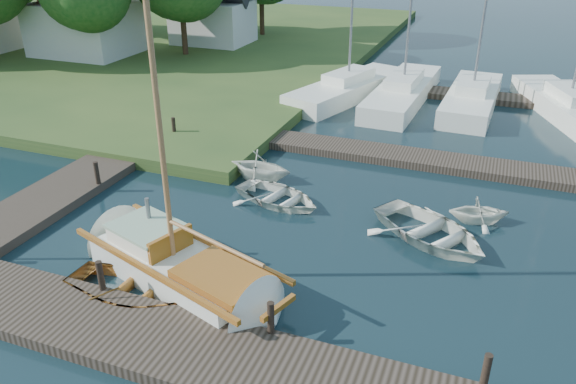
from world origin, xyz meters
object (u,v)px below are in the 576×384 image
(tender_b, at_px, (260,164))
(marina_boat_3, at_px, (569,105))
(tender_c, at_px, (431,228))
(house_a, at_px, (84,14))
(mooring_post_1, at_px, (101,276))
(tender_d, at_px, (479,208))
(house_c, at_px, (213,12))
(mooring_post_3, at_px, (486,371))
(sailboat, at_px, (184,270))
(dinghy, at_px, (129,285))
(marina_boat_2, at_px, (472,97))
(marina_boat_1, at_px, (403,91))
(mooring_post_2, at_px, (271,318))
(marina_boat_0, at_px, (348,87))
(mooring_post_5, at_px, (174,127))
(mooring_post_4, at_px, (97,173))
(tender_a, at_px, (278,194))

(tender_b, relative_size, marina_boat_3, 0.18)
(tender_c, bearing_deg, house_a, 91.45)
(mooring_post_1, xyz_separation_m, tender_d, (8.42, 7.40, -0.22))
(house_c, bearing_deg, mooring_post_3, -53.47)
(sailboat, height_order, house_a, sailboat)
(sailboat, height_order, dinghy, sailboat)
(marina_boat_2, bearing_deg, marina_boat_1, 93.75)
(sailboat, relative_size, house_c, 1.86)
(marina_boat_3, bearing_deg, sailboat, 129.61)
(mooring_post_1, xyz_separation_m, house_a, (-17.00, 21.00, 2.26))
(mooring_post_2, xyz_separation_m, tender_c, (2.67, 5.80, -0.31))
(tender_d, distance_m, marina_boat_0, 13.69)
(marina_boat_3, bearing_deg, mooring_post_5, 100.18)
(tender_d, bearing_deg, tender_b, 69.48)
(dinghy, relative_size, house_c, 0.65)
(mooring_post_5, bearing_deg, tender_c, -20.60)
(mooring_post_5, xyz_separation_m, dinghy, (4.55, -9.70, -0.35))
(mooring_post_1, relative_size, house_c, 0.15)
(tender_b, height_order, marina_boat_1, marina_boat_1)
(mooring_post_2, relative_size, tender_c, 0.21)
(mooring_post_2, distance_m, marina_boat_0, 19.25)
(tender_b, height_order, house_c, house_c)
(dinghy, xyz_separation_m, house_a, (-17.55, 20.70, 2.61))
(mooring_post_5, xyz_separation_m, marina_boat_3, (15.63, 9.54, -0.12))
(sailboat, distance_m, house_a, 27.09)
(mooring_post_1, xyz_separation_m, marina_boat_2, (7.25, 19.35, -0.13))
(sailboat, xyz_separation_m, tender_c, (5.69, 4.43, 0.05))
(marina_boat_3, bearing_deg, tender_b, 116.04)
(mooring_post_5, bearing_deg, dinghy, -64.86)
(marina_boat_1, height_order, house_a, marina_boat_1)
(mooring_post_2, bearing_deg, marina_boat_1, 91.89)
(mooring_post_2, distance_m, mooring_post_5, 13.12)
(mooring_post_2, distance_m, house_a, 30.14)
(marina_boat_2, relative_size, marina_boat_3, 0.83)
(mooring_post_4, height_order, tender_a, mooring_post_4)
(mooring_post_1, height_order, mooring_post_5, same)
(tender_a, relative_size, marina_boat_1, 0.28)
(mooring_post_1, distance_m, tender_c, 9.23)
(tender_c, bearing_deg, mooring_post_3, -128.88)
(mooring_post_3, bearing_deg, mooring_post_4, 158.96)
(marina_boat_3, bearing_deg, mooring_post_4, 111.71)
(marina_boat_2, bearing_deg, sailboat, 164.59)
(marina_boat_0, height_order, marina_boat_3, marina_boat_3)
(mooring_post_2, distance_m, house_c, 31.19)
(dinghy, bearing_deg, tender_c, -47.90)
(marina_boat_0, height_order, marina_boat_1, marina_boat_1)
(house_a, bearing_deg, house_c, 45.00)
(tender_c, relative_size, marina_boat_0, 0.36)
(tender_a, height_order, marina_boat_0, marina_boat_0)
(mooring_post_2, height_order, tender_b, tender_b)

